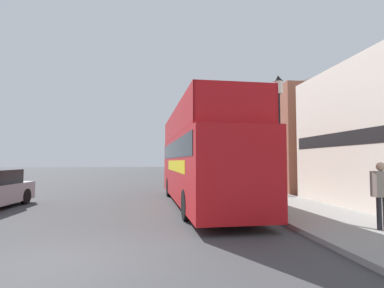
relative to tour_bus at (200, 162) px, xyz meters
The scene contains 9 objects.
ground_plane 14.22m from the tour_bus, 106.36° to the left, with size 144.00×144.00×0.00m, color #3D3D3F.
sidewalk 11.24m from the tour_bus, 71.50° to the left, with size 3.38×108.00×0.14m.
brick_terrace_rear 16.79m from the tour_bus, 60.37° to the left, with size 6.00×24.33×8.68m.
tour_bus is the anchor object (origin of this frame).
parked_car_ahead_of_bus 9.36m from the tour_bus, 85.58° to the left, with size 1.82×4.55×1.41m.
pedestrian_nearest 7.18m from the tour_bus, 56.59° to the right, with size 0.46×0.25×1.77m.
lamp_post_nearest 4.23m from the tour_bus, 53.32° to the right, with size 0.35×0.35×4.87m.
lamp_post_second 7.02m from the tour_bus, 70.50° to the left, with size 0.35×0.35×4.92m.
lamp_post_third 16.23m from the tour_bus, 81.80° to the left, with size 0.35×0.35×4.66m.
Camera 1 is at (1.96, -5.77, 1.94)m, focal length 28.00 mm.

